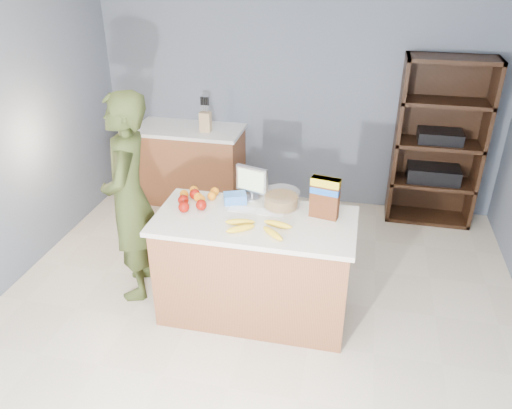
% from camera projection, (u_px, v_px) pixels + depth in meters
% --- Properties ---
extents(floor, '(4.50, 5.00, 0.02)m').
position_uv_depth(floor, '(247.00, 334.00, 4.00)').
color(floor, beige).
rests_on(floor, ground).
extents(walls, '(4.52, 5.02, 2.51)m').
position_uv_depth(walls, '(244.00, 140.00, 3.23)').
color(walls, slate).
rests_on(walls, ground).
extents(counter_peninsula, '(1.56, 0.76, 0.90)m').
position_uv_depth(counter_peninsula, '(255.00, 271.00, 4.06)').
color(counter_peninsula, brown).
rests_on(counter_peninsula, ground).
extents(back_cabinet, '(1.24, 0.62, 0.90)m').
position_uv_depth(back_cabinet, '(191.00, 164.00, 5.92)').
color(back_cabinet, brown).
rests_on(back_cabinet, ground).
extents(shelving_unit, '(0.90, 0.40, 1.80)m').
position_uv_depth(shelving_unit, '(437.00, 145.00, 5.33)').
color(shelving_unit, black).
rests_on(shelving_unit, ground).
extents(person, '(0.59, 0.75, 1.81)m').
position_uv_depth(person, '(130.00, 199.00, 4.12)').
color(person, '#333D19').
rests_on(person, ground).
extents(knife_block, '(0.12, 0.10, 0.31)m').
position_uv_depth(knife_block, '(205.00, 121.00, 5.55)').
color(knife_block, tan).
rests_on(knife_block, back_cabinet).
extents(envelopes, '(0.45, 0.13, 0.00)m').
position_uv_depth(envelopes, '(256.00, 211.00, 3.95)').
color(envelopes, white).
rests_on(envelopes, counter_peninsula).
extents(bananas, '(0.52, 0.28, 0.05)m').
position_uv_depth(bananas, '(258.00, 227.00, 3.68)').
color(bananas, yellow).
rests_on(bananas, counter_peninsula).
extents(apples, '(0.26, 0.32, 0.09)m').
position_uv_depth(apples, '(191.00, 201.00, 4.00)').
color(apples, maroon).
rests_on(apples, counter_peninsula).
extents(oranges, '(0.31, 0.23, 0.07)m').
position_uv_depth(oranges, '(198.00, 195.00, 4.12)').
color(oranges, orange).
rests_on(oranges, counter_peninsula).
extents(blue_carton, '(0.21, 0.18, 0.08)m').
position_uv_depth(blue_carton, '(235.00, 198.00, 4.06)').
color(blue_carton, blue).
rests_on(blue_carton, counter_peninsula).
extents(salad_bowl, '(0.30, 0.30, 0.13)m').
position_uv_depth(salad_bowl, '(281.00, 200.00, 4.00)').
color(salad_bowl, '#267219').
rests_on(salad_bowl, counter_peninsula).
extents(tv, '(0.28, 0.12, 0.28)m').
position_uv_depth(tv, '(252.00, 181.00, 4.07)').
color(tv, silver).
rests_on(tv, counter_peninsula).
extents(cereal_box, '(0.23, 0.12, 0.33)m').
position_uv_depth(cereal_box, '(325.00, 195.00, 3.78)').
color(cereal_box, '#592B14').
rests_on(cereal_box, counter_peninsula).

